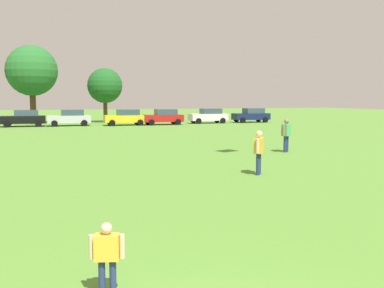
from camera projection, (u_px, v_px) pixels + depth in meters
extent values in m
plane|color=#568C33|center=(69.00, 136.00, 32.45)|extent=(160.00, 160.00, 0.00)
cylinder|color=navy|center=(102.00, 277.00, 6.21)|extent=(0.10, 0.10, 0.53)
cylinder|color=navy|center=(113.00, 277.00, 6.22)|extent=(0.10, 0.10, 0.53)
cube|color=yellow|center=(107.00, 247.00, 6.16)|extent=(0.39, 0.28, 0.37)
cylinder|color=beige|center=(91.00, 247.00, 6.15)|extent=(0.08, 0.08, 0.35)
cylinder|color=beige|center=(122.00, 246.00, 6.18)|extent=(0.08, 0.08, 0.35)
sphere|color=beige|center=(106.00, 228.00, 6.13)|extent=(0.16, 0.16, 0.16)
cylinder|color=navy|center=(258.00, 164.00, 15.93)|extent=(0.15, 0.15, 0.81)
cylinder|color=navy|center=(259.00, 163.00, 16.16)|extent=(0.15, 0.15, 0.81)
cube|color=yellow|center=(259.00, 145.00, 15.97)|extent=(0.56, 0.61, 0.57)
cylinder|color=beige|center=(257.00, 146.00, 15.65)|extent=(0.12, 0.12, 0.54)
cylinder|color=beige|center=(260.00, 144.00, 16.29)|extent=(0.12, 0.12, 0.54)
sphere|color=beige|center=(259.00, 134.00, 15.93)|extent=(0.25, 0.25, 0.25)
cylinder|color=navy|center=(285.00, 144.00, 22.67)|extent=(0.16, 0.16, 0.87)
cylinder|color=navy|center=(287.00, 144.00, 22.88)|extent=(0.16, 0.16, 0.87)
cube|color=#4CB266|center=(286.00, 130.00, 22.70)|extent=(0.66, 0.60, 0.61)
cylinder|color=#936B4C|center=(284.00, 130.00, 22.41)|extent=(0.13, 0.13, 0.58)
cylinder|color=#936B4C|center=(289.00, 129.00, 22.99)|extent=(0.13, 0.13, 0.58)
sphere|color=#936B4C|center=(287.00, 121.00, 22.65)|extent=(0.27, 0.27, 0.27)
cube|color=black|center=(23.00, 120.00, 43.39)|extent=(4.30, 1.80, 0.76)
cube|color=#334756|center=(26.00, 113.00, 43.43)|extent=(2.24, 1.58, 0.60)
cylinder|color=black|center=(7.00, 124.00, 42.12)|extent=(0.64, 0.22, 0.64)
cylinder|color=black|center=(8.00, 123.00, 43.82)|extent=(0.64, 0.22, 0.64)
cylinder|color=black|center=(38.00, 124.00, 43.04)|extent=(0.64, 0.22, 0.64)
cylinder|color=black|center=(39.00, 123.00, 44.74)|extent=(0.64, 0.22, 0.64)
cube|color=silver|center=(69.00, 119.00, 44.53)|extent=(4.30, 1.80, 0.76)
cube|color=#334756|center=(72.00, 113.00, 44.57)|extent=(2.24, 1.58, 0.60)
cylinder|color=black|center=(54.00, 124.00, 43.26)|extent=(0.64, 0.22, 0.64)
cylinder|color=black|center=(54.00, 123.00, 44.96)|extent=(0.64, 0.22, 0.64)
cylinder|color=black|center=(84.00, 123.00, 44.18)|extent=(0.64, 0.22, 0.64)
cylinder|color=black|center=(83.00, 122.00, 45.88)|extent=(0.64, 0.22, 0.64)
cube|color=yellow|center=(125.00, 119.00, 45.41)|extent=(4.30, 1.80, 0.76)
cube|color=#334756|center=(128.00, 112.00, 45.44)|extent=(2.24, 1.58, 0.60)
cylinder|color=black|center=(112.00, 123.00, 44.14)|extent=(0.64, 0.22, 0.64)
cylinder|color=black|center=(110.00, 122.00, 45.84)|extent=(0.64, 0.22, 0.64)
cylinder|color=black|center=(140.00, 123.00, 45.06)|extent=(0.64, 0.22, 0.64)
cylinder|color=black|center=(137.00, 122.00, 46.75)|extent=(0.64, 0.22, 0.64)
cube|color=red|center=(163.00, 118.00, 46.53)|extent=(4.30, 1.80, 0.76)
cube|color=#334756|center=(166.00, 112.00, 46.57)|extent=(2.24, 1.58, 0.60)
cylinder|color=black|center=(151.00, 122.00, 45.26)|extent=(0.64, 0.22, 0.64)
cylinder|color=black|center=(148.00, 122.00, 46.96)|extent=(0.64, 0.22, 0.64)
cylinder|color=black|center=(178.00, 122.00, 46.18)|extent=(0.64, 0.22, 0.64)
cylinder|color=black|center=(173.00, 121.00, 47.88)|extent=(0.64, 0.22, 0.64)
cube|color=white|center=(208.00, 117.00, 49.31)|extent=(4.30, 1.80, 0.76)
cube|color=#334756|center=(211.00, 111.00, 49.35)|extent=(2.24, 1.58, 0.60)
cylinder|color=black|center=(199.00, 121.00, 48.04)|extent=(0.64, 0.22, 0.64)
cylinder|color=black|center=(193.00, 120.00, 49.74)|extent=(0.64, 0.22, 0.64)
cylinder|color=black|center=(223.00, 121.00, 48.96)|extent=(0.64, 0.22, 0.64)
cylinder|color=black|center=(217.00, 120.00, 50.66)|extent=(0.64, 0.22, 0.64)
cube|color=#141E4C|center=(251.00, 116.00, 51.10)|extent=(4.30, 1.80, 0.76)
cube|color=#334756|center=(254.00, 111.00, 51.14)|extent=(2.24, 1.58, 0.60)
cylinder|color=black|center=(243.00, 120.00, 49.84)|extent=(0.64, 0.22, 0.64)
cylinder|color=black|center=(236.00, 119.00, 51.53)|extent=(0.64, 0.22, 0.64)
cylinder|color=black|center=(265.00, 120.00, 50.75)|extent=(0.64, 0.22, 0.64)
cylinder|color=black|center=(258.00, 119.00, 52.45)|extent=(0.64, 0.22, 0.64)
cylinder|color=brown|center=(33.00, 108.00, 47.74)|extent=(0.65, 0.65, 3.52)
sphere|color=#286B2D|center=(32.00, 71.00, 47.30)|extent=(5.56, 5.56, 5.56)
cylinder|color=brown|center=(105.00, 111.00, 50.93)|extent=(0.48, 0.48, 2.59)
sphere|color=#1E5B23|center=(105.00, 86.00, 50.61)|extent=(4.10, 4.10, 4.10)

